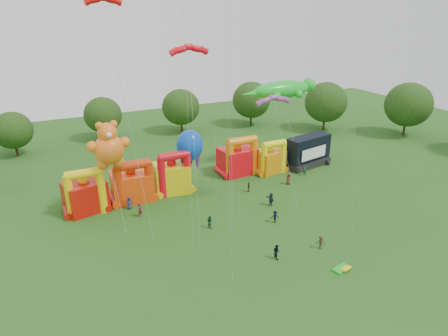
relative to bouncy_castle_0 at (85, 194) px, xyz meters
name	(u,v)px	position (x,y,z in m)	size (l,w,h in m)	color
ground	(301,291)	(16.55, -26.52, -2.51)	(160.00, 160.00, 0.00)	#215718
tree_ring	(291,236)	(15.36, -25.90, 3.75)	(124.44, 126.55, 12.07)	#352314
bouncy_castle_0	(85,194)	(0.00, 0.00, 0.00)	(6.02, 5.26, 6.62)	#BE1108
bouncy_castle_1	(132,184)	(6.54, 0.65, -0.04)	(5.89, 4.82, 6.53)	#EA420C
bouncy_castle_2	(173,176)	(12.69, 0.76, 0.05)	(5.73, 4.88, 6.77)	yellow
bouncy_castle_3	(238,159)	(24.89, 2.90, 0.05)	(5.99, 4.95, 6.78)	red
bouncy_castle_4	(270,159)	(30.06, 1.21, -0.28)	(5.46, 4.74, 5.86)	orange
stage_trailer	(308,151)	(37.60, 0.73, 0.10)	(9.00, 4.81, 5.42)	black
teddy_bear_kite	(110,153)	(3.58, -1.85, 6.00)	(5.57, 8.41, 12.78)	orange
gecko_kite	(284,98)	(33.72, 3.34, 9.41)	(14.45, 9.60, 14.84)	green
octopus_kite	(197,162)	(16.44, -0.02, 2.03)	(5.53, 6.48, 9.39)	#0C45BE
parafoil_kites	(181,134)	(11.02, -8.75, 9.44)	(23.08, 12.93, 28.04)	red
diamond_kites	(239,99)	(16.65, -12.67, 13.99)	(21.97, 17.37, 37.79)	red
folded_kite_bundle	(342,269)	(22.52, -25.63, -2.37)	(2.17, 1.42, 0.31)	green
spectator_0	(129,203)	(5.38, -1.93, -1.61)	(0.88, 0.57, 1.81)	#2D2B49
spectator_1	(140,210)	(6.17, -4.71, -1.53)	(0.72, 0.47, 1.96)	maroon
spectator_2	(210,222)	(13.37, -11.42, -1.68)	(0.81, 0.63, 1.66)	#163725
spectator_3	(275,217)	(21.52, -13.90, -1.68)	(1.08, 0.62, 1.67)	black
spectator_4	(249,187)	(22.99, -4.26, -1.73)	(0.91, 0.38, 1.56)	#3F2C19
spectator_5	(271,199)	(23.57, -9.57, -1.55)	(1.78, 0.57, 1.92)	#27243C
spectator_6	(289,179)	(29.98, -4.59, -1.60)	(0.89, 0.58, 1.82)	#5D271A
spectator_7	(305,170)	(34.41, -2.87, -1.59)	(0.67, 0.44, 1.84)	#194023
spectator_8	(277,252)	(17.35, -20.77, -1.64)	(0.84, 0.66, 1.73)	black
spectator_9	(321,242)	(23.04, -21.31, -1.71)	(1.04, 0.60, 1.61)	#362B15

